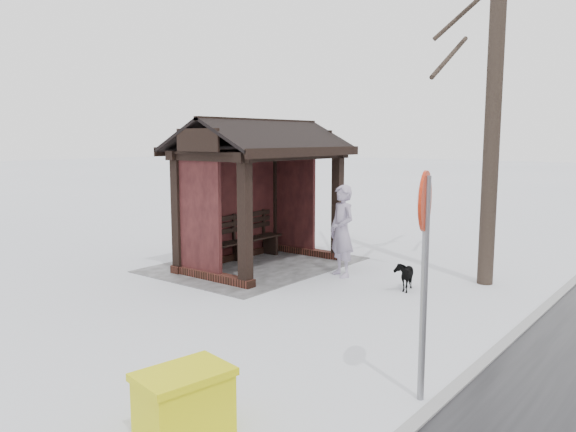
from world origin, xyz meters
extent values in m
plane|color=silver|center=(0.00, 0.00, 0.00)|extent=(120.00, 120.00, 0.00)
cube|color=gray|center=(0.00, 5.50, 0.01)|extent=(120.00, 0.15, 0.06)
cube|color=gray|center=(0.00, -0.20, 0.01)|extent=(4.20, 3.20, 0.02)
cube|color=#341B13|center=(0.00, -0.90, 0.08)|extent=(3.30, 0.22, 0.16)
cube|color=#341B13|center=(-1.50, 0.00, 0.08)|extent=(0.22, 2.10, 0.16)
cube|color=#341B13|center=(1.50, 0.00, 0.08)|extent=(0.22, 2.10, 0.16)
cube|color=black|center=(-1.50, 0.90, 1.15)|extent=(0.20, 0.20, 2.30)
cube|color=black|center=(1.50, 0.90, 1.15)|extent=(0.20, 0.20, 2.30)
cube|color=black|center=(-1.50, -0.90, 1.15)|extent=(0.20, 0.20, 2.30)
cube|color=black|center=(1.50, -0.90, 1.15)|extent=(0.20, 0.20, 2.30)
cube|color=black|center=(0.00, -0.90, 1.23)|extent=(2.80, 0.08, 2.14)
cube|color=black|center=(-1.50, -0.31, 1.23)|extent=(0.08, 1.17, 2.14)
cube|color=black|center=(1.50, -0.31, 1.23)|extent=(0.08, 1.17, 2.14)
cube|color=black|center=(0.00, 0.90, 2.36)|extent=(3.40, 0.20, 0.18)
cube|color=black|center=(0.00, -0.90, 2.36)|extent=(3.40, 0.20, 0.18)
cylinder|color=black|center=(-1.50, 4.20, 4.28)|extent=(0.29, 0.29, 8.55)
imported|color=#A598B2|center=(-0.33, 1.78, 0.90)|extent=(0.67, 0.78, 1.80)
imported|color=black|center=(-0.16, 3.21, 0.27)|extent=(0.70, 0.47, 0.54)
cube|color=#D0CE0C|center=(5.63, 3.95, 0.28)|extent=(0.86, 0.65, 0.57)
cube|color=#D0CE0C|center=(5.63, 3.95, 0.60)|extent=(0.91, 0.70, 0.07)
cylinder|color=gray|center=(3.61, 5.30, 1.16)|extent=(0.07, 0.07, 2.33)
cylinder|color=#B8260D|center=(3.61, 5.28, 2.08)|extent=(0.60, 0.18, 0.61)
cylinder|color=white|center=(3.61, 5.26, 2.08)|extent=(0.46, 0.15, 0.47)
camera|label=1|loc=(8.80, 7.64, 2.70)|focal=35.00mm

